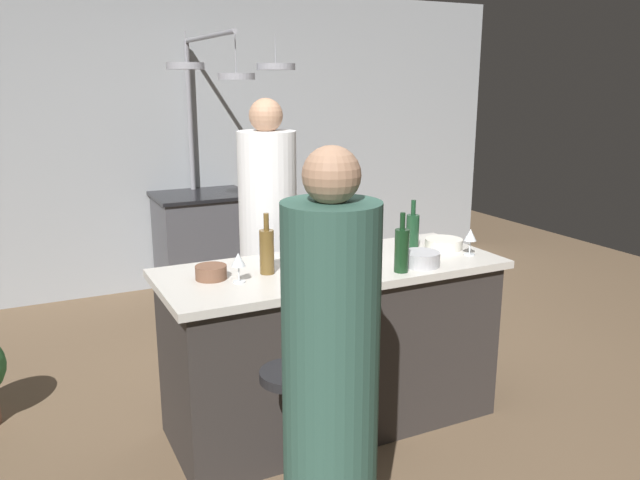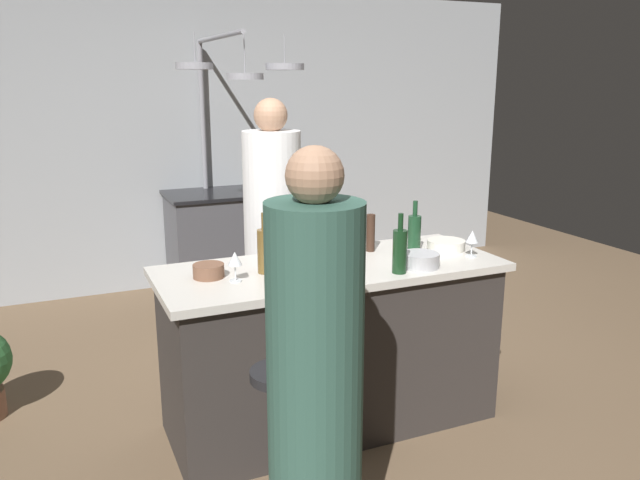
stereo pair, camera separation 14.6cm
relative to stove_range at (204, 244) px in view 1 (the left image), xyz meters
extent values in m
plane|color=brown|center=(0.00, -2.45, -0.45)|extent=(9.00, 9.00, 0.00)
cube|color=#9EA3A8|center=(0.00, 0.40, 0.85)|extent=(6.40, 0.16, 2.60)
cube|color=#332D2B|center=(0.00, -2.45, -0.02)|extent=(1.72, 0.66, 0.86)
cube|color=beige|center=(0.00, -2.45, 0.43)|extent=(1.80, 0.72, 0.04)
cube|color=#47474C|center=(0.00, 0.00, -0.02)|extent=(0.76, 0.60, 0.86)
cube|color=black|center=(0.00, 0.00, 0.43)|extent=(0.80, 0.64, 0.03)
cylinder|color=white|center=(-0.02, -1.59, 0.32)|extent=(0.37, 0.37, 1.53)
sphere|color=tan|center=(-0.02, -1.59, 1.18)|extent=(0.21, 0.21, 0.21)
cylinder|color=#4C4C51|center=(-0.51, -3.07, -0.11)|extent=(0.06, 0.06, 0.62)
cylinder|color=black|center=(-0.51, -3.07, 0.21)|extent=(0.26, 0.26, 0.04)
cylinder|color=#33594C|center=(-0.51, -3.43, 0.27)|extent=(0.34, 0.34, 1.44)
sphere|color=tan|center=(-0.51, -3.43, 1.08)|extent=(0.20, 0.20, 0.20)
cylinder|color=gray|center=(0.00, 0.25, 0.63)|extent=(0.04, 0.04, 2.15)
cylinder|color=gray|center=(0.00, -0.38, 1.70)|extent=(0.04, 1.27, 0.04)
cylinder|color=gray|center=(-0.30, -0.83, 1.48)|extent=(0.26, 0.26, 0.04)
cylinder|color=gray|center=(-0.30, -0.87, 1.59)|extent=(0.01, 0.01, 0.22)
cylinder|color=gray|center=(0.05, -0.87, 1.41)|extent=(0.26, 0.26, 0.04)
cylinder|color=gray|center=(0.05, -0.87, 1.56)|extent=(0.01, 0.01, 0.29)
cylinder|color=gray|center=(0.35, -0.87, 1.48)|extent=(0.28, 0.28, 0.04)
cylinder|color=gray|center=(0.35, -0.87, 1.59)|extent=(0.01, 0.01, 0.23)
cube|color=#997047|center=(0.03, -2.29, 0.46)|extent=(0.32, 0.22, 0.02)
cylinder|color=#382319|center=(0.32, -2.28, 0.56)|extent=(0.05, 0.05, 0.21)
cylinder|color=#143319|center=(0.25, -2.71, 0.56)|extent=(0.07, 0.07, 0.22)
cylinder|color=#143319|center=(0.25, -2.71, 0.71)|extent=(0.03, 0.03, 0.08)
cylinder|color=#B78C8E|center=(-0.14, -2.54, 0.56)|extent=(0.07, 0.07, 0.21)
cylinder|color=#B78C8E|center=(-0.14, -2.54, 0.71)|extent=(0.03, 0.03, 0.08)
cylinder|color=brown|center=(-0.36, -2.44, 0.56)|extent=(0.07, 0.07, 0.22)
cylinder|color=brown|center=(-0.36, -2.44, 0.72)|extent=(0.03, 0.03, 0.08)
cylinder|color=#193D23|center=(0.54, -2.38, 0.55)|extent=(0.07, 0.07, 0.20)
cylinder|color=#193D23|center=(0.54, -2.38, 0.70)|extent=(0.03, 0.03, 0.08)
cylinder|color=silver|center=(-0.53, -2.51, 0.46)|extent=(0.06, 0.06, 0.01)
cylinder|color=silver|center=(-0.53, -2.51, 0.50)|extent=(0.01, 0.01, 0.07)
cone|color=silver|center=(-0.53, -2.51, 0.57)|extent=(0.07, 0.07, 0.06)
cylinder|color=silver|center=(-0.16, -2.65, 0.46)|extent=(0.06, 0.06, 0.01)
cylinder|color=silver|center=(-0.16, -2.65, 0.50)|extent=(0.01, 0.01, 0.07)
cone|color=silver|center=(-0.16, -2.65, 0.57)|extent=(0.07, 0.07, 0.06)
cylinder|color=silver|center=(0.76, -2.61, 0.46)|extent=(0.06, 0.06, 0.01)
cylinder|color=silver|center=(0.76, -2.61, 0.50)|extent=(0.01, 0.01, 0.07)
cone|color=silver|center=(0.76, -2.61, 0.57)|extent=(0.07, 0.07, 0.06)
cylinder|color=brown|center=(-0.64, -2.40, 0.49)|extent=(0.15, 0.15, 0.07)
cylinder|color=#B7B7BC|center=(0.40, -2.66, 0.49)|extent=(0.19, 0.19, 0.07)
cylinder|color=silver|center=(0.72, -2.43, 0.48)|extent=(0.21, 0.21, 0.06)
camera|label=1|loc=(-1.46, -5.26, 1.39)|focal=35.72mm
camera|label=2|loc=(-1.33, -5.32, 1.39)|focal=35.72mm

